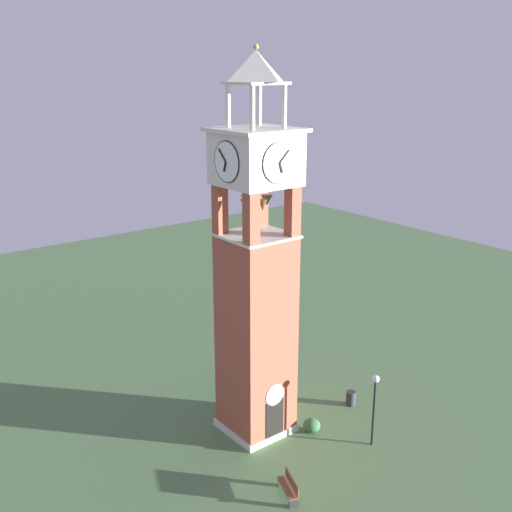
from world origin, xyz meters
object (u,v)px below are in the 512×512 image
(lamp_post, at_px, (375,397))
(trash_bin, at_px, (351,398))
(clock_tower, at_px, (256,286))
(park_bench, at_px, (289,487))

(lamp_post, distance_m, trash_bin, 4.33)
(clock_tower, relative_size, trash_bin, 23.33)
(clock_tower, relative_size, park_bench, 11.31)
(clock_tower, bearing_deg, lamp_post, -52.27)
(trash_bin, bearing_deg, clock_tower, 165.40)
(clock_tower, xyz_separation_m, lamp_post, (3.59, -4.64, -5.11))
(lamp_post, relative_size, trash_bin, 4.68)
(park_bench, distance_m, trash_bin, 8.41)
(clock_tower, xyz_separation_m, trash_bin, (5.48, -1.43, -7.32))
(lamp_post, height_order, trash_bin, lamp_post)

